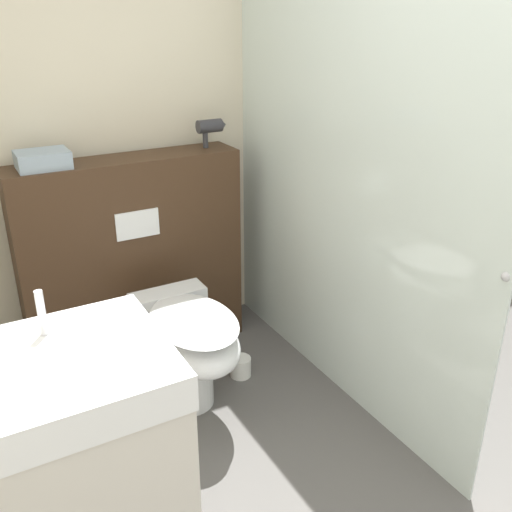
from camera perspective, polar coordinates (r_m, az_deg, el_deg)
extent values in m
cube|color=beige|center=(3.20, -7.75, 13.92)|extent=(8.00, 0.06, 2.50)
cube|color=#3D2819|center=(3.09, -12.15, -0.38)|extent=(1.16, 0.25, 1.10)
cube|color=white|center=(2.88, -11.75, 3.10)|extent=(0.22, 0.01, 0.14)
cube|color=silver|center=(2.62, 8.50, 6.18)|extent=(0.01, 1.86, 2.00)
sphere|color=#B2B2B7|center=(2.05, 23.78, -1.87)|extent=(0.04, 0.04, 0.04)
cylinder|color=white|center=(2.79, -6.79, -11.21)|extent=(0.23, 0.23, 0.38)
ellipsoid|color=white|center=(2.60, -6.17, -8.52)|extent=(0.37, 0.55, 0.20)
ellipsoid|color=white|center=(2.55, -6.27, -6.39)|extent=(0.36, 0.54, 0.02)
cube|color=white|center=(2.84, -8.77, -4.69)|extent=(0.37, 0.13, 0.14)
cube|color=beige|center=(1.97, -17.32, -22.15)|extent=(0.59, 0.51, 0.79)
cube|color=white|center=(1.68, -19.18, -11.18)|extent=(0.60, 0.52, 0.11)
cylinder|color=silver|center=(1.74, -20.66, -5.35)|extent=(0.02, 0.02, 0.14)
cylinder|color=#2D2D33|center=(3.06, -4.67, 12.83)|extent=(0.13, 0.07, 0.07)
cone|color=#2D2D33|center=(3.10, -3.28, 12.99)|extent=(0.03, 0.06, 0.06)
cylinder|color=#2D2D33|center=(3.06, -5.09, 11.69)|extent=(0.03, 0.03, 0.10)
cube|color=#8C9EAD|center=(2.82, -20.55, 9.02)|extent=(0.23, 0.18, 0.08)
cylinder|color=white|center=(3.03, -1.56, -11.00)|extent=(0.11, 0.11, 0.11)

